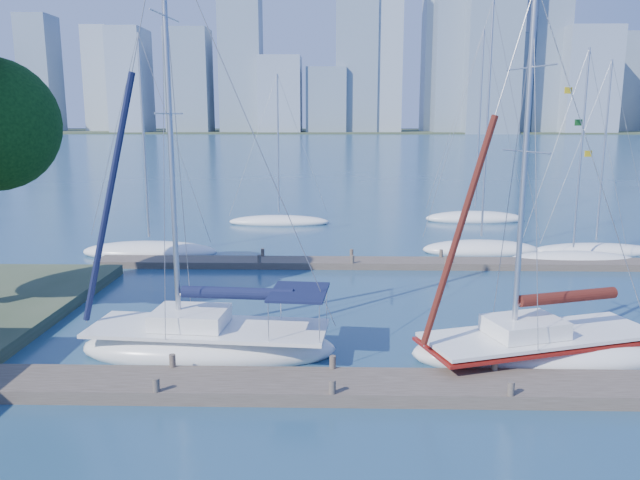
{
  "coord_description": "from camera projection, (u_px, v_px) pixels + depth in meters",
  "views": [
    {
      "loc": [
        0.04,
        -17.3,
        8.08
      ],
      "look_at": [
        -0.47,
        4.0,
        3.84
      ],
      "focal_mm": 35.0,
      "sensor_mm": 36.0,
      "label": 1
    }
  ],
  "objects": [
    {
      "name": "ground",
      "position": [
        332.0,
        393.0,
        18.55
      ],
      "size": [
        700.0,
        700.0,
        0.0
      ],
      "primitive_type": "plane",
      "color": "navy",
      "rests_on": "ground"
    },
    {
      "name": "near_dock",
      "position": [
        332.0,
        386.0,
        18.51
      ],
      "size": [
        26.0,
        2.0,
        0.4
      ],
      "primitive_type": "cube",
      "color": "#443B31",
      "rests_on": "ground"
    },
    {
      "name": "far_dock",
      "position": [
        370.0,
        263.0,
        34.15
      ],
      "size": [
        30.0,
        1.8,
        0.36
      ],
      "primitive_type": "cube",
      "color": "#443B31",
      "rests_on": "ground"
    },
    {
      "name": "far_shore",
      "position": [
        335.0,
        132.0,
        332.3
      ],
      "size": [
        800.0,
        100.0,
        1.5
      ],
      "primitive_type": "cube",
      "color": "#38472D",
      "rests_on": "ground"
    },
    {
      "name": "sailboat_navy",
      "position": [
        208.0,
        324.0,
        21.26
      ],
      "size": [
        8.94,
        3.6,
        14.63
      ],
      "rotation": [
        0.0,
        0.0,
        -0.09
      ],
      "color": "white",
      "rests_on": "ground"
    },
    {
      "name": "sailboat_maroon",
      "position": [
        539.0,
        334.0,
        20.72
      ],
      "size": [
        8.89,
        5.22,
        12.53
      ],
      "rotation": [
        0.0,
        0.0,
        0.31
      ],
      "color": "white",
      "rests_on": "ground"
    },
    {
      "name": "bg_boat_0",
      "position": [
        150.0,
        251.0,
        36.76
      ],
      "size": [
        8.34,
        4.51,
        13.02
      ],
      "rotation": [
        0.0,
        0.0,
        -0.27
      ],
      "color": "white",
      "rests_on": "ground"
    },
    {
      "name": "bg_boat_3",
      "position": [
        481.0,
        248.0,
        37.38
      ],
      "size": [
        6.99,
        2.5,
        14.92
      ],
      "rotation": [
        0.0,
        0.0,
        -0.02
      ],
      "color": "white",
      "rests_on": "ground"
    },
    {
      "name": "bg_boat_4",
      "position": [
        572.0,
        259.0,
        34.91
      ],
      "size": [
        7.21,
        3.77,
        11.94
      ],
      "rotation": [
        0.0,
        0.0,
        0.27
      ],
      "color": "white",
      "rests_on": "ground"
    },
    {
      "name": "bg_boat_5",
      "position": [
        595.0,
        250.0,
        37.16
      ],
      "size": [
        7.64,
        3.61,
        11.52
      ],
      "rotation": [
        0.0,
        0.0,
        0.24
      ],
      "color": "white",
      "rests_on": "ground"
    },
    {
      "name": "bg_boat_6",
      "position": [
        279.0,
        221.0,
        47.46
      ],
      "size": [
        7.87,
        4.49,
        11.42
      ],
      "rotation": [
        0.0,
        0.0,
        0.35
      ],
      "color": "white",
      "rests_on": "ground"
    },
    {
      "name": "bg_boat_7",
      "position": [
        475.0,
        218.0,
        48.72
      ],
      "size": [
        7.7,
        2.6,
        14.81
      ],
      "rotation": [
        0.0,
        0.0,
        -0.03
      ],
      "color": "white",
      "rests_on": "ground"
    },
    {
      "name": "skyline",
      "position": [
        368.0,
        61.0,
        296.58
      ],
      "size": [
        502.57,
        51.31,
        104.97
      ],
      "color": "gray",
      "rests_on": "ground"
    }
  ]
}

